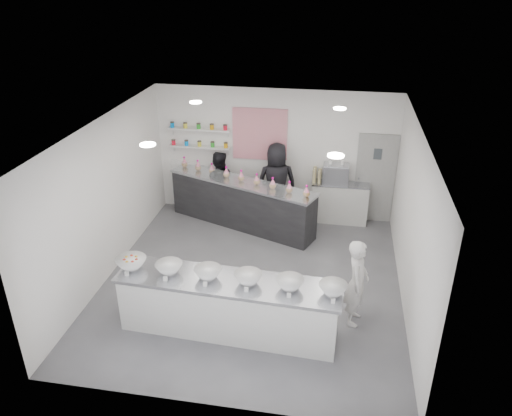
{
  "coord_description": "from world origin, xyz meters",
  "views": [
    {
      "loc": [
        1.42,
        -7.76,
        5.41
      ],
      "look_at": [
        0.01,
        0.4,
        1.36
      ],
      "focal_mm": 35.0,
      "sensor_mm": 36.0,
      "label": 1
    }
  ],
  "objects": [
    {
      "name": "pattern_panel",
      "position": [
        -0.35,
        2.98,
        1.95
      ],
      "size": [
        1.25,
        0.03,
        1.2
      ],
      "primitive_type": "cube",
      "color": "#C31B3F",
      "rests_on": "back_wall"
    },
    {
      "name": "back_door",
      "position": [
        2.3,
        2.97,
        1.05
      ],
      "size": [
        0.88,
        0.04,
        2.1
      ],
      "primitive_type": "cube",
      "color": "gray",
      "rests_on": "floor"
    },
    {
      "name": "back_bar",
      "position": [
        -0.63,
        2.21,
        0.55
      ],
      "size": [
        3.53,
        1.92,
        1.1
      ],
      "primitive_type": "cube",
      "rotation": [
        0.0,
        0.0,
        -0.38
      ],
      "color": "black",
      "rests_on": "floor"
    },
    {
      "name": "staff_left",
      "position": [
        -1.25,
        2.6,
        0.8
      ],
      "size": [
        0.83,
        0.68,
        1.61
      ],
      "primitive_type": "imported",
      "rotation": [
        0.0,
        0.0,
        3.23
      ],
      "color": "black",
      "rests_on": "floor"
    },
    {
      "name": "cup_stacks",
      "position": [
        1.0,
        2.78,
        1.11
      ],
      "size": [
        0.24,
        0.24,
        0.3
      ],
      "primitive_type": null,
      "color": "#CDB880",
      "rests_on": "espresso_ledge"
    },
    {
      "name": "jar_shelf_upper",
      "position": [
        -1.75,
        2.9,
        2.02
      ],
      "size": [
        1.45,
        0.22,
        0.04
      ],
      "primitive_type": "cube",
      "color": "silver",
      "rests_on": "back_wall"
    },
    {
      "name": "jar_shelf_lower",
      "position": [
        -1.75,
        2.9,
        1.6
      ],
      "size": [
        1.45,
        0.22,
        0.04
      ],
      "primitive_type": "cube",
      "color": "silver",
      "rests_on": "back_wall"
    },
    {
      "name": "sneeze_guard",
      "position": [
        -0.75,
        1.93,
        1.25
      ],
      "size": [
        3.25,
        1.31,
        0.3
      ],
      "primitive_type": "cube",
      "rotation": [
        0.0,
        0.0,
        -0.38
      ],
      "color": "white",
      "rests_on": "back_bar"
    },
    {
      "name": "woman_prep",
      "position": [
        1.89,
        -0.84,
        0.76
      ],
      "size": [
        0.43,
        0.6,
        1.53
      ],
      "primitive_type": "imported",
      "rotation": [
        0.0,
        0.0,
        1.44
      ],
      "color": "silver",
      "rests_on": "floor"
    },
    {
      "name": "downlight_1",
      "position": [
        1.4,
        -1.0,
        2.98
      ],
      "size": [
        0.24,
        0.24,
        0.02
      ],
      "primitive_type": "cylinder",
      "color": "white",
      "rests_on": "ceiling"
    },
    {
      "name": "downlight_0",
      "position": [
        -1.4,
        -1.0,
        2.98
      ],
      "size": [
        0.24,
        0.24,
        0.02
      ],
      "primitive_type": "cylinder",
      "color": "white",
      "rests_on": "ceiling"
    },
    {
      "name": "left_wall",
      "position": [
        -2.75,
        0.0,
        1.5
      ],
      "size": [
        0.0,
        6.0,
        6.0
      ],
      "primitive_type": "plane",
      "rotation": [
        1.57,
        0.0,
        1.57
      ],
      "color": "white",
      "rests_on": "floor"
    },
    {
      "name": "prep_bowls",
      "position": [
        -0.12,
        -1.44,
        1.06
      ],
      "size": [
        3.71,
        0.73,
        0.18
      ],
      "primitive_type": null,
      "rotation": [
        0.0,
        0.0,
        -0.05
      ],
      "color": "white",
      "rests_on": "prep_counter"
    },
    {
      "name": "preserve_jars",
      "position": [
        -1.75,
        2.88,
        1.88
      ],
      "size": [
        1.45,
        0.1,
        0.56
      ],
      "primitive_type": null,
      "color": "red",
      "rests_on": "jar_shelf_lower"
    },
    {
      "name": "prep_counter",
      "position": [
        -0.12,
        -1.44,
        0.49
      ],
      "size": [
        3.62,
        1.0,
        0.98
      ],
      "primitive_type": "cube",
      "rotation": [
        0.0,
        0.0,
        -0.05
      ],
      "color": "silver",
      "rests_on": "floor"
    },
    {
      "name": "right_wall",
      "position": [
        2.75,
        0.0,
        1.5
      ],
      "size": [
        0.0,
        6.0,
        6.0
      ],
      "primitive_type": "plane",
      "rotation": [
        1.57,
        0.0,
        -1.57
      ],
      "color": "white",
      "rests_on": "floor"
    },
    {
      "name": "espresso_machine",
      "position": [
        1.42,
        2.78,
        1.18
      ],
      "size": [
        0.57,
        0.4,
        0.44
      ],
      "primitive_type": "cube",
      "color": "#93969E",
      "rests_on": "espresso_ledge"
    },
    {
      "name": "floor",
      "position": [
        0.0,
        0.0,
        0.0
      ],
      "size": [
        6.0,
        6.0,
        0.0
      ],
      "primitive_type": "plane",
      "color": "#515156",
      "rests_on": "ground"
    },
    {
      "name": "espresso_ledge",
      "position": [
        1.55,
        2.78,
        0.48
      ],
      "size": [
        1.29,
        0.41,
        0.96
      ],
      "primitive_type": "cube",
      "color": "silver",
      "rests_on": "floor"
    },
    {
      "name": "label_cards",
      "position": [
        -0.09,
        -1.98,
        1.01
      ],
      "size": [
        3.31,
        0.04,
        0.07
      ],
      "primitive_type": null,
      "color": "white",
      "rests_on": "prep_counter"
    },
    {
      "name": "staff_right",
      "position": [
        0.1,
        2.6,
        0.94
      ],
      "size": [
        1.03,
        0.79,
        1.88
      ],
      "primitive_type": "imported",
      "rotation": [
        0.0,
        0.0,
        3.37
      ],
      "color": "black",
      "rests_on": "floor"
    },
    {
      "name": "back_wall",
      "position": [
        0.0,
        3.0,
        1.5
      ],
      "size": [
        5.5,
        0.0,
        5.5
      ],
      "primitive_type": "plane",
      "rotation": [
        1.57,
        0.0,
        0.0
      ],
      "color": "white",
      "rests_on": "floor"
    },
    {
      "name": "cookie_bags",
      "position": [
        -0.63,
        2.21,
        1.23
      ],
      "size": [
        3.16,
        1.38,
        0.26
      ],
      "primitive_type": null,
      "rotation": [
        0.0,
        0.0,
        -0.38
      ],
      "color": "pink",
      "rests_on": "back_bar"
    },
    {
      "name": "ceiling",
      "position": [
        0.0,
        0.0,
        3.0
      ],
      "size": [
        6.0,
        6.0,
        0.0
      ],
      "primitive_type": "plane",
      "rotation": [
        3.14,
        0.0,
        0.0
      ],
      "color": "white",
      "rests_on": "floor"
    },
    {
      "name": "downlight_2",
      "position": [
        -1.4,
        1.6,
        2.98
      ],
      "size": [
        0.24,
        0.24,
        0.02
      ],
      "primitive_type": "cylinder",
      "color": "white",
      "rests_on": "ceiling"
    },
    {
      "name": "downlight_3",
      "position": [
        1.4,
        1.6,
        2.98
      ],
      "size": [
        0.24,
        0.24,
        0.02
      ],
      "primitive_type": "cylinder",
      "color": "white",
      "rests_on": "ceiling"
    }
  ]
}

